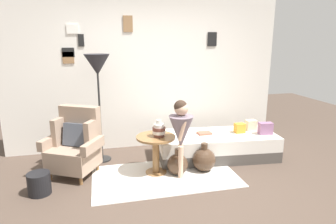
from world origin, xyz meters
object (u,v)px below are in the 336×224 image
object	(u,v)px
vase_striped	(159,130)
person_child	(181,129)
demijohn_far	(204,159)
demijohn_near	(178,164)
daybed	(217,146)
book_on_daybed	(204,133)
side_table	(156,147)
magazine_basket	(39,184)
armchair	(75,145)
floor_lamp	(97,69)

from	to	relation	value
vase_striped	person_child	world-z (taller)	person_child
demijohn_far	person_child	bearing A→B (deg)	-164.17
demijohn_near	demijohn_far	size ratio (longest dim) A/B	0.91
daybed	book_on_daybed	size ratio (longest dim) A/B	8.91
book_on_daybed	demijohn_near	xyz separation A→B (m)	(-0.59, -0.51, -0.26)
side_table	magazine_basket	bearing A→B (deg)	-171.08
armchair	floor_lamp	world-z (taller)	floor_lamp
armchair	vase_striped	size ratio (longest dim) A/B	3.98
vase_striped	person_child	bearing A→B (deg)	-31.58
daybed	vase_striped	xyz separation A→B (m)	(-1.05, -0.38, 0.46)
armchair	vase_striped	distance (m)	1.21
demijohn_far	magazine_basket	size ratio (longest dim) A/B	1.53
vase_striped	floor_lamp	xyz separation A→B (m)	(-0.79, 0.71, 0.80)
demijohn_far	magazine_basket	bearing A→B (deg)	-176.06
demijohn_far	demijohn_near	bearing A→B (deg)	-176.47
vase_striped	demijohn_far	bearing A→B (deg)	-5.01
daybed	demijohn_near	world-z (taller)	daybed
magazine_basket	person_child	bearing A→B (deg)	1.37
armchair	magazine_basket	bearing A→B (deg)	-130.35
daybed	demijohn_far	size ratio (longest dim) A/B	4.58
daybed	floor_lamp	size ratio (longest dim) A/B	1.16
demijohn_far	book_on_daybed	bearing A→B (deg)	69.76
armchair	magazine_basket	size ratio (longest dim) A/B	3.46
armchair	demijohn_near	distance (m)	1.48
floor_lamp	demijohn_far	xyz separation A→B (m)	(1.45, -0.77, -1.28)
person_child	magazine_basket	distance (m)	1.94
floor_lamp	daybed	bearing A→B (deg)	-10.11
daybed	person_child	xyz separation A→B (m)	(-0.77, -0.55, 0.51)
vase_striped	demijohn_near	xyz separation A→B (m)	(0.25, -0.08, -0.51)
vase_striped	person_child	distance (m)	0.32
armchair	floor_lamp	distance (m)	1.16
vase_striped	book_on_daybed	size ratio (longest dim) A/B	1.11
vase_striped	demijohn_near	bearing A→B (deg)	-18.32
armchair	book_on_daybed	size ratio (longest dim) A/B	4.41
floor_lamp	armchair	bearing A→B (deg)	-131.02
magazine_basket	armchair	bearing A→B (deg)	49.65
magazine_basket	side_table	bearing A→B (deg)	8.92
book_on_daybed	daybed	bearing A→B (deg)	-13.24
vase_striped	demijohn_far	size ratio (longest dim) A/B	0.57
armchair	daybed	xyz separation A→B (m)	(2.20, 0.09, -0.24)
demijohn_far	magazine_basket	world-z (taller)	demijohn_far
magazine_basket	vase_striped	bearing A→B (deg)	7.66
side_table	person_child	xyz separation A→B (m)	(0.32, -0.20, 0.31)
book_on_daybed	demijohn_far	distance (m)	0.57
side_table	vase_striped	size ratio (longest dim) A/B	2.31
vase_striped	magazine_basket	world-z (taller)	vase_striped
person_child	demijohn_near	size ratio (longest dim) A/B	2.85
armchair	demijohn_far	xyz separation A→B (m)	(1.82, -0.35, -0.26)
armchair	person_child	size ratio (longest dim) A/B	0.87
daybed	person_child	distance (m)	1.08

